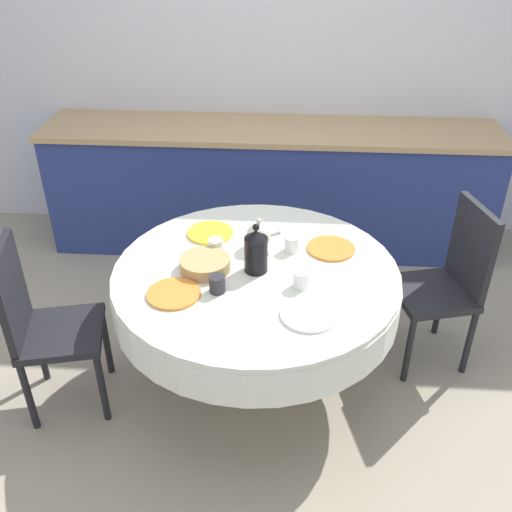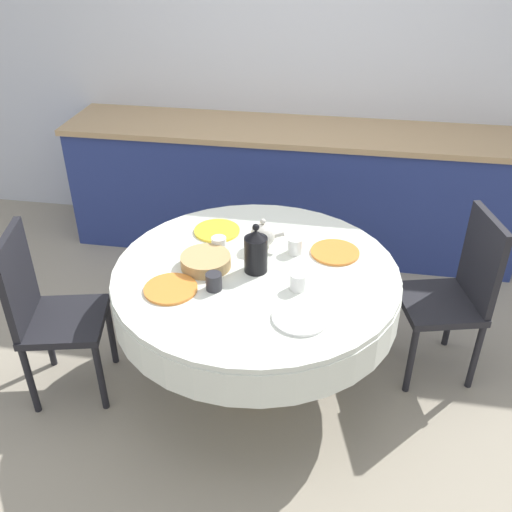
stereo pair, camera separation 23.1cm
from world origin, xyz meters
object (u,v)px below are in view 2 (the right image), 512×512
Objects in this scene: chair_right at (46,309)px; teapot at (263,235)px; coffee_carafe at (255,251)px; chair_left at (456,290)px.

chair_right reaches higher than teapot.
coffee_carafe is (1.03, 0.24, 0.30)m from chair_right.
chair_left is at bearing 90.71° from chair_right.
chair_right is at bearing 89.29° from chair_left.
chair_left is 1.11m from coffee_carafe.
coffee_carafe is at bearing 90.25° from chair_left.
teapot is at bearing 100.47° from chair_right.
coffee_carafe reaches higher than teapot.
teapot is (1.04, 0.46, 0.27)m from chair_right.
chair_right is 1.10m from coffee_carafe.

